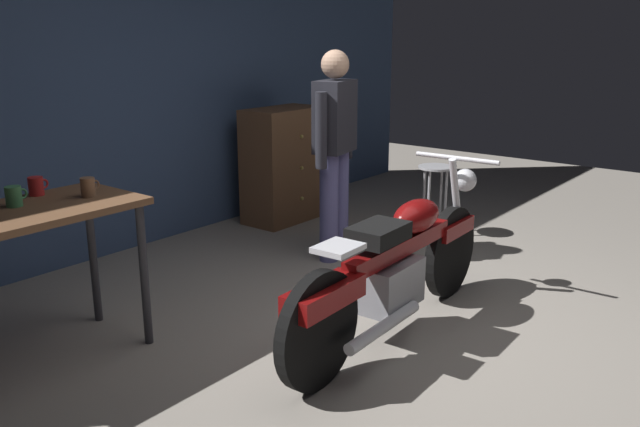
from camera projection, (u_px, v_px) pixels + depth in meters
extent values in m
plane|color=gray|center=(411.00, 332.00, 4.09)|extent=(12.00, 12.00, 0.00)
cube|color=#384C70|center=(120.00, 64.00, 5.35)|extent=(8.00, 0.12, 3.10)
cube|color=brown|center=(14.00, 215.00, 3.43)|extent=(1.30, 0.64, 0.04)
cylinder|color=#2D2D33|center=(144.00, 275.00, 3.84)|extent=(0.05, 0.05, 0.86)
cylinder|color=#2D2D33|center=(93.00, 257.00, 4.15)|extent=(0.05, 0.05, 0.86)
cylinder|color=black|center=(450.00, 252.00, 4.58)|extent=(0.64, 0.09, 0.64)
cylinder|color=black|center=(318.00, 330.00, 3.38)|extent=(0.64, 0.09, 0.64)
cube|color=maroon|center=(452.00, 228.00, 4.54)|extent=(0.45, 0.16, 0.10)
cube|color=maroon|center=(324.00, 296.00, 3.37)|extent=(0.53, 0.20, 0.12)
cube|color=gray|center=(390.00, 285.00, 3.94)|extent=(0.45, 0.26, 0.28)
cube|color=maroon|center=(400.00, 247.00, 3.96)|extent=(1.10, 0.14, 0.10)
ellipsoid|color=maroon|center=(416.00, 216.00, 4.07)|extent=(0.45, 0.24, 0.20)
cube|color=black|center=(378.00, 233.00, 3.73)|extent=(0.37, 0.25, 0.10)
cube|color=silver|center=(338.00, 248.00, 3.41)|extent=(0.25, 0.21, 0.03)
cylinder|color=silver|center=(457.00, 204.00, 4.54)|extent=(0.27, 0.06, 0.68)
cylinder|color=silver|center=(457.00, 158.00, 4.42)|extent=(0.06, 0.60, 0.03)
sphere|color=silver|center=(465.00, 180.00, 4.60)|extent=(0.16, 0.16, 0.16)
cylinder|color=silver|center=(384.00, 326.00, 3.66)|extent=(0.70, 0.10, 0.07)
cylinder|color=#57568D|center=(339.00, 203.00, 5.42)|extent=(0.15, 0.15, 0.88)
cylinder|color=#57568D|center=(329.00, 208.00, 5.25)|extent=(0.15, 0.15, 0.88)
cube|color=#26262D|center=(335.00, 116.00, 5.15)|extent=(0.42, 0.29, 0.56)
cylinder|color=#26262D|center=(347.00, 123.00, 5.37)|extent=(0.09, 0.09, 0.58)
cylinder|color=#26262D|center=(321.00, 131.00, 4.96)|extent=(0.09, 0.09, 0.58)
sphere|color=tan|center=(335.00, 64.00, 5.04)|extent=(0.22, 0.22, 0.22)
cylinder|color=#B2B2B7|center=(436.00, 167.00, 5.88)|extent=(0.32, 0.32, 0.02)
cylinder|color=#B2B2B7|center=(440.00, 199.00, 6.05)|extent=(0.02, 0.02, 0.62)
cylinder|color=#B2B2B7|center=(424.00, 200.00, 6.03)|extent=(0.02, 0.02, 0.62)
cylinder|color=#B2B2B7|center=(428.00, 204.00, 5.88)|extent=(0.02, 0.02, 0.62)
cylinder|color=#B2B2B7|center=(445.00, 204.00, 5.90)|extent=(0.02, 0.02, 0.62)
cube|color=brown|center=(284.00, 165.00, 6.39)|extent=(0.80, 0.44, 1.10)
sphere|color=tan|center=(302.00, 137.00, 6.17)|extent=(0.04, 0.04, 0.04)
sphere|color=tan|center=(302.00, 168.00, 6.25)|extent=(0.04, 0.04, 0.04)
sphere|color=tan|center=(302.00, 198.00, 6.33)|extent=(0.04, 0.04, 0.04)
cylinder|color=brown|center=(88.00, 187.00, 3.71)|extent=(0.08, 0.08, 0.11)
torus|color=brown|center=(95.00, 185.00, 3.74)|extent=(0.06, 0.01, 0.06)
cylinder|color=#3D7F4C|center=(14.00, 196.00, 3.50)|extent=(0.08, 0.08, 0.11)
torus|color=#3D7F4C|center=(22.00, 194.00, 3.54)|extent=(0.06, 0.01, 0.06)
cylinder|color=red|center=(36.00, 186.00, 3.74)|extent=(0.08, 0.08, 0.11)
torus|color=red|center=(44.00, 184.00, 3.78)|extent=(0.06, 0.01, 0.06)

